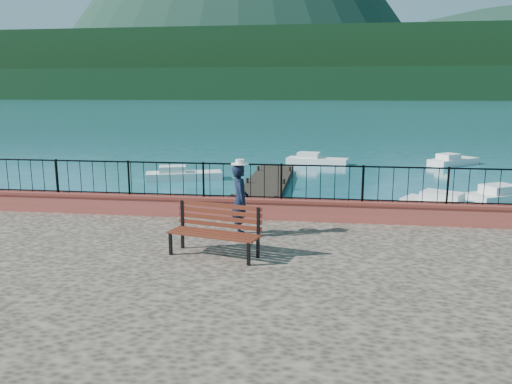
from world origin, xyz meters
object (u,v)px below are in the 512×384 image
(person, at_px, (240,200))
(boat_1, at_px, (458,203))
(boat_3, at_px, (184,172))
(park_bench, at_px, (215,241))
(boat_0, at_px, (156,214))
(boat_4, at_px, (317,158))
(boat_2, at_px, (508,192))
(boat_5, at_px, (454,159))

(person, relative_size, boat_1, 0.41)
(boat_3, bearing_deg, park_bench, -88.96)
(boat_3, bearing_deg, person, -85.97)
(boat_0, xyz_separation_m, boat_4, (5.42, 16.03, 0.00))
(boat_0, distance_m, boat_2, 15.05)
(park_bench, xyz_separation_m, boat_3, (-5.26, 15.76, -1.13))
(boat_5, bearing_deg, park_bench, -154.35)
(boat_1, relative_size, boat_4, 1.09)
(park_bench, bearing_deg, person, 94.73)
(park_bench, height_order, person, person)
(boat_0, bearing_deg, boat_3, 110.61)
(park_bench, height_order, boat_3, park_bench)
(boat_5, bearing_deg, boat_4, 146.20)
(boat_1, bearing_deg, park_bench, -97.03)
(boat_2, bearing_deg, boat_3, 137.54)
(boat_0, bearing_deg, boat_5, 60.68)
(boat_2, xyz_separation_m, boat_3, (-15.50, 3.33, 0.00))
(boat_3, distance_m, boat_5, 17.67)
(boat_1, distance_m, boat_3, 14.08)
(boat_0, bearing_deg, boat_1, 26.91)
(boat_1, relative_size, boat_3, 1.06)
(person, relative_size, boat_0, 0.45)
(person, height_order, boat_1, person)
(person, distance_m, boat_4, 21.06)
(boat_2, xyz_separation_m, boat_4, (-8.45, 10.18, 0.00))
(person, relative_size, boat_5, 0.49)
(boat_2, bearing_deg, boat_4, 99.36)
(person, distance_m, boat_1, 11.07)
(boat_3, relative_size, boat_4, 1.03)
(boat_3, bearing_deg, boat_1, -42.18)
(person, xyz_separation_m, boat_5, (10.31, 21.93, -1.69))
(park_bench, relative_size, boat_2, 0.54)
(boat_0, xyz_separation_m, boat_1, (11.16, 3.27, 0.00))
(park_bench, relative_size, boat_3, 0.52)
(park_bench, xyz_separation_m, person, (0.28, 1.67, 0.56))
(boat_2, distance_m, boat_4, 13.23)
(boat_0, distance_m, boat_3, 9.32)
(person, distance_m, boat_3, 15.23)
(boat_3, xyz_separation_m, boat_5, (15.84, 7.84, 0.00))
(park_bench, xyz_separation_m, boat_5, (10.59, 23.60, -1.13))
(person, bearing_deg, boat_3, 5.18)
(boat_0, xyz_separation_m, boat_2, (13.87, 5.85, 0.00))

